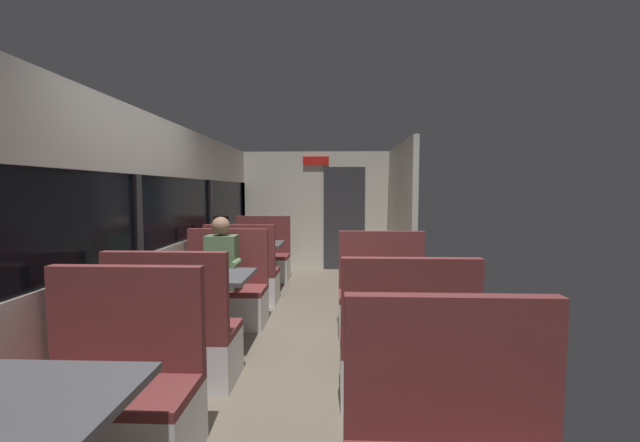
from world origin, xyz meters
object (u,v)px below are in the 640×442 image
(bench_rear_aisle_facing_end, at_px, (405,358))
(dining_table_mid_window, at_px, (204,285))
(dining_table_far_window, at_px, (253,249))
(seated_passenger, at_px, (223,280))
(bench_rear_aisle_facing_entry, at_px, (383,303))
(dining_table_rear_aisle, at_px, (392,292))
(bench_mid_window_facing_end, at_px, (176,343))
(bench_far_window_facing_entry, at_px, (262,261))
(bench_near_window_facing_entry, at_px, (114,403))
(bench_far_window_facing_end, at_px, (243,279))
(bench_mid_window_facing_entry, at_px, (225,297))
(dining_table_near_window, at_px, (12,423))

(bench_rear_aisle_facing_end, bearing_deg, dining_table_mid_window, 153.32)
(dining_table_far_window, xyz_separation_m, seated_passenger, (0.00, -1.66, -0.10))
(dining_table_mid_window, bearing_deg, bench_rear_aisle_facing_entry, 15.59)
(dining_table_far_window, height_order, dining_table_rear_aisle, same)
(bench_mid_window_facing_end, xyz_separation_m, bench_far_window_facing_entry, (0.00, 3.69, 0.00))
(dining_table_rear_aisle, relative_size, bench_rear_aisle_facing_end, 0.82)
(bench_rear_aisle_facing_end, bearing_deg, bench_near_window_facing_entry, -158.92)
(bench_near_window_facing_entry, bearing_deg, bench_far_window_facing_end, 90.00)
(dining_table_rear_aisle, height_order, seated_passenger, seated_passenger)
(bench_far_window_facing_entry, height_order, bench_rear_aisle_facing_end, same)
(bench_mid_window_facing_entry, distance_m, bench_far_window_facing_end, 0.89)
(bench_mid_window_facing_entry, xyz_separation_m, seated_passenger, (0.00, -0.07, 0.21))
(dining_table_far_window, relative_size, bench_far_window_facing_entry, 0.82)
(bench_far_window_facing_end, height_order, seated_passenger, seated_passenger)
(dining_table_far_window, bearing_deg, dining_table_mid_window, -90.00)
(dining_table_near_window, distance_m, dining_table_mid_window, 2.29)
(bench_near_window_facing_entry, height_order, bench_rear_aisle_facing_end, same)
(dining_table_far_window, relative_size, bench_rear_aisle_facing_entry, 0.82)
(bench_far_window_facing_end, distance_m, bench_rear_aisle_facing_entry, 2.10)
(dining_table_near_window, relative_size, bench_near_window_facing_entry, 0.82)
(bench_near_window_facing_entry, distance_m, bench_far_window_facing_entry, 4.58)
(dining_table_mid_window, xyz_separation_m, dining_table_rear_aisle, (1.79, -0.20, 0.00))
(dining_table_mid_window, xyz_separation_m, seated_passenger, (0.00, 0.63, -0.10))
(dining_table_far_window, xyz_separation_m, bench_far_window_facing_end, (0.00, -0.70, -0.31))
(bench_near_window_facing_entry, xyz_separation_m, bench_mid_window_facing_end, (0.00, 0.89, 0.00))
(bench_mid_window_facing_entry, bearing_deg, bench_near_window_facing_entry, -90.00)
(bench_rear_aisle_facing_entry, bearing_deg, bench_far_window_facing_entry, 125.72)
(bench_far_window_facing_end, height_order, dining_table_rear_aisle, bench_far_window_facing_end)
(dining_table_near_window, relative_size, dining_table_rear_aisle, 1.00)
(dining_table_mid_window, distance_m, bench_rear_aisle_facing_end, 2.03)
(bench_rear_aisle_facing_end, bearing_deg, seated_passenger, 139.54)
(bench_mid_window_facing_end, relative_size, bench_rear_aisle_facing_end, 1.00)
(bench_mid_window_facing_entry, distance_m, bench_rear_aisle_facing_entry, 1.80)
(dining_table_rear_aisle, distance_m, bench_rear_aisle_facing_end, 0.77)
(bench_far_window_facing_entry, xyz_separation_m, bench_rear_aisle_facing_entry, (1.79, -2.49, 0.00))
(bench_mid_window_facing_end, relative_size, dining_table_rear_aisle, 1.22)
(bench_far_window_facing_entry, height_order, dining_table_rear_aisle, bench_far_window_facing_entry)
(dining_table_far_window, bearing_deg, bench_mid_window_facing_end, -90.00)
(bench_mid_window_facing_end, height_order, bench_far_window_facing_end, same)
(bench_mid_window_facing_entry, distance_m, bench_rear_aisle_facing_end, 2.40)
(bench_mid_window_facing_entry, relative_size, bench_far_window_facing_entry, 1.00)
(dining_table_mid_window, distance_m, bench_far_window_facing_end, 1.62)
(bench_mid_window_facing_entry, relative_size, bench_far_window_facing_end, 1.00)
(bench_near_window_facing_entry, relative_size, bench_mid_window_facing_end, 1.00)
(seated_passenger, bearing_deg, bench_near_window_facing_entry, -90.00)
(bench_far_window_facing_end, bearing_deg, bench_far_window_facing_entry, 90.00)
(bench_far_window_facing_end, bearing_deg, bench_near_window_facing_entry, -90.00)
(dining_table_mid_window, bearing_deg, bench_far_window_facing_entry, 90.00)
(dining_table_rear_aisle, bearing_deg, seated_passenger, 155.20)
(bench_near_window_facing_entry, bearing_deg, seated_passenger, 90.00)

